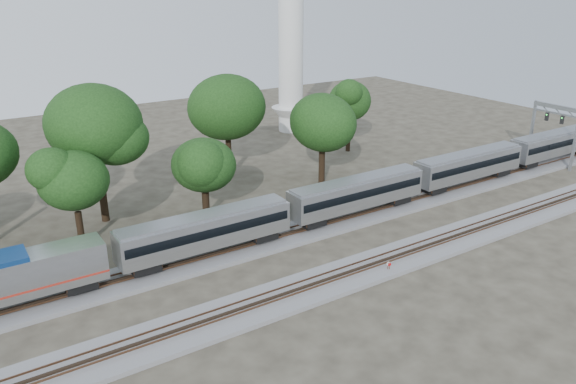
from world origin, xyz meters
The scene contains 14 objects.
ground centered at (0.00, 0.00, 0.00)m, with size 160.00×160.00×0.00m, color #383328.
track_far centered at (0.00, 6.00, 0.21)m, with size 160.00×5.00×0.73m.
track_near centered at (0.00, -4.00, 0.21)m, with size 160.00×5.00×0.73m.
train centered at (30.49, 6.00, 3.15)m, with size 125.35×3.05×4.50m.
switch_stand_red centered at (6.46, -5.48, 0.65)m, with size 0.32×0.08×1.01m.
switch_stand_white centered at (6.33, -5.40, 0.73)m, with size 0.37×0.07×1.15m.
switch_lever centered at (7.37, -5.13, 0.15)m, with size 0.50×0.30×0.30m, color #512D19.
signal_gantry centered at (47.94, 6.00, 6.38)m, with size 0.61×7.20×8.76m.
tree_2 centered at (-15.81, 15.27, 7.12)m, with size 7.26×7.26×10.24m.
tree_3 centered at (-11.91, 20.74, 11.04)m, with size 11.22×11.22×15.83m.
tree_4 centered at (-2.13, 15.27, 6.27)m, with size 6.40×6.40×9.02m.
tree_5 centered at (6.73, 26.75, 9.53)m, with size 9.70×9.70×13.68m.
tree_6 centered at (15.76, 17.76, 8.12)m, with size 8.27×8.27×11.66m.
tree_7 centered at (27.87, 27.32, 7.93)m, with size 8.08×8.08×11.39m.
Camera 1 is at (-26.13, -38.60, 25.27)m, focal length 35.00 mm.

